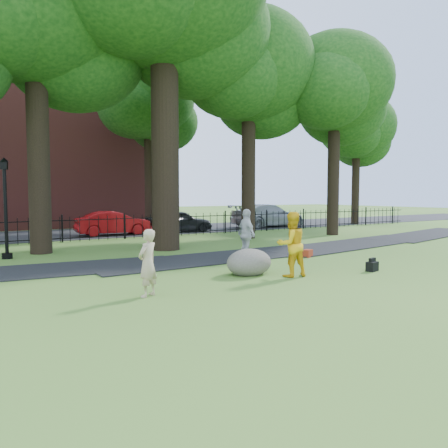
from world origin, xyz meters
TOP-DOWN VIEW (x-y plane):
  - ground at (0.00, 0.00)m, footprint 120.00×120.00m
  - footpath at (1.00, 3.90)m, footprint 36.07×3.85m
  - street at (0.00, 16.00)m, footprint 80.00×7.00m
  - iron_fence at (0.00, 12.00)m, footprint 44.00×0.04m
  - brick_building at (-4.00, 24.00)m, footprint 18.00×8.00m
  - tree_row at (0.52, 8.40)m, footprint 26.82×7.96m
  - woman at (-3.73, -0.23)m, footprint 0.65×0.59m
  - man at (0.50, -0.12)m, footprint 0.95×0.79m
  - pedestrian at (1.19, 3.00)m, footprint 0.53×1.07m
  - boulder at (-0.31, 0.73)m, footprint 1.38×1.06m
  - lamppost at (-5.76, 7.66)m, footprint 0.35×0.35m
  - backpack at (3.06, -0.76)m, footprint 0.42×0.31m
  - red_bag at (3.42, 2.36)m, footprint 0.46×0.38m
  - red_sedan at (0.12, 14.09)m, footprint 4.09×1.62m
  - grey_car at (3.94, 13.81)m, footprint 3.98×1.82m
  - silver_car at (10.89, 14.29)m, footprint 5.39×2.20m

SIDE VIEW (x-z plane):
  - ground at x=0.00m, z-range 0.00..0.00m
  - footpath at x=1.00m, z-range -0.01..0.01m
  - street at x=0.00m, z-range -0.01..0.01m
  - red_bag at x=3.42m, z-range 0.00..0.27m
  - backpack at x=3.06m, z-range 0.00..0.28m
  - boulder at x=-0.31m, z-range 0.00..0.79m
  - iron_fence at x=0.00m, z-range 0.00..1.20m
  - red_sedan at x=0.12m, z-range 0.00..1.32m
  - grey_car at x=3.94m, z-range 0.00..1.32m
  - woman at x=-3.73m, z-range 0.00..1.50m
  - silver_car at x=10.89m, z-range 0.00..1.56m
  - pedestrian at x=1.19m, z-range 0.00..1.75m
  - man at x=0.50m, z-range 0.00..1.78m
  - lamppost at x=-5.76m, z-range -0.03..3.49m
  - brick_building at x=-4.00m, z-range 0.00..12.00m
  - tree_row at x=0.52m, z-range 1.94..14.36m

